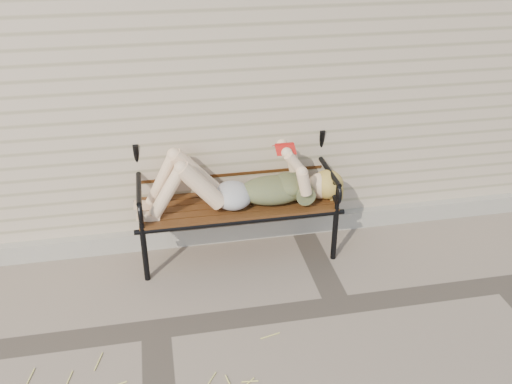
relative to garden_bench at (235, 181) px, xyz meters
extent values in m
plane|color=gray|center=(-0.67, -0.87, -0.59)|extent=(80.00, 80.00, 0.00)
cube|color=#C3B098|center=(-0.67, 2.13, 0.91)|extent=(8.00, 4.00, 3.00)
cube|color=#A4A094|center=(-0.67, 0.10, -0.51)|extent=(8.00, 0.10, 0.15)
cylinder|color=black|center=(-0.71, -0.32, -0.37)|extent=(0.04, 0.04, 0.43)
cylinder|color=black|center=(-0.71, 0.12, -0.37)|extent=(0.04, 0.04, 0.43)
cylinder|color=black|center=(0.71, -0.32, -0.37)|extent=(0.04, 0.04, 0.43)
cylinder|color=black|center=(0.71, 0.12, -0.37)|extent=(0.04, 0.04, 0.43)
cube|color=#553216|center=(0.00, -0.10, -0.15)|extent=(1.46, 0.47, 0.03)
cylinder|color=black|center=(0.00, -0.32, -0.17)|extent=(1.54, 0.04, 0.04)
cylinder|color=black|center=(0.00, 0.12, -0.17)|extent=(1.54, 0.04, 0.04)
torus|color=black|center=(0.00, 0.22, 0.33)|extent=(0.26, 0.03, 0.26)
ellipsoid|color=#0A3048|center=(0.27, -0.13, -0.04)|extent=(0.52, 0.30, 0.20)
ellipsoid|color=#0A3048|center=(0.38, -0.13, 0.00)|extent=(0.25, 0.29, 0.15)
ellipsoid|color=silver|center=(-0.04, -0.13, -0.05)|extent=(0.29, 0.33, 0.18)
sphere|color=beige|center=(0.64, -0.13, -0.04)|extent=(0.21, 0.21, 0.21)
ellipsoid|color=#E1C655|center=(0.69, -0.13, -0.03)|extent=(0.24, 0.24, 0.22)
cube|color=red|center=(0.35, -0.13, 0.33)|extent=(0.13, 0.02, 0.02)
cube|color=beige|center=(0.35, -0.17, 0.30)|extent=(0.13, 0.08, 0.05)
cube|color=beige|center=(0.35, -0.09, 0.30)|extent=(0.13, 0.08, 0.05)
cube|color=red|center=(0.35, -0.17, 0.30)|extent=(0.14, 0.09, 0.05)
cube|color=red|center=(0.35, -0.09, 0.30)|extent=(0.14, 0.09, 0.05)
cylinder|color=#E9DF72|center=(-1.43, -0.92, -0.58)|extent=(0.05, 0.16, 0.01)
cylinder|color=#E9DF72|center=(-0.17, -0.96, -0.58)|extent=(0.06, 0.09, 0.01)
cylinder|color=#E9DF72|center=(-0.06, -1.29, -0.58)|extent=(0.03, 0.09, 0.01)
cylinder|color=#E9DF72|center=(0.05, -1.22, -0.58)|extent=(0.10, 0.04, 0.01)
cylinder|color=#E9DF72|center=(-0.10, -1.05, -0.58)|extent=(0.05, 0.12, 0.01)
cylinder|color=#E9DF72|center=(-0.08, -1.05, -0.58)|extent=(0.15, 0.04, 0.01)
camera|label=1|loc=(-0.56, -3.77, 1.99)|focal=40.00mm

